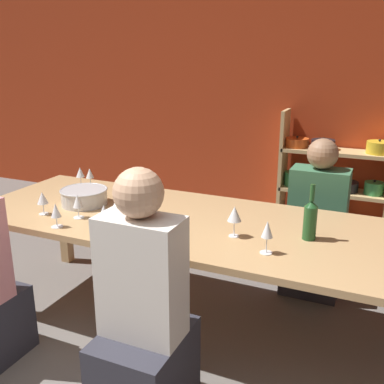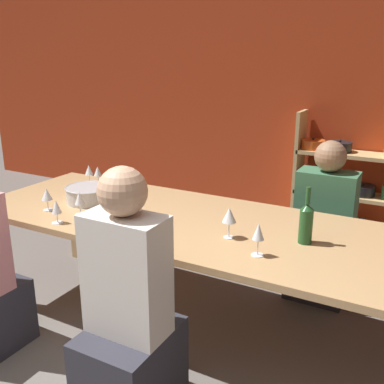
{
  "view_description": "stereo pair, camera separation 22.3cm",
  "coord_description": "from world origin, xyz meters",
  "views": [
    {
      "loc": [
        1.3,
        -0.91,
        1.75
      ],
      "look_at": [
        0.18,
        1.6,
        0.91
      ],
      "focal_mm": 42.0,
      "sensor_mm": 36.0,
      "label": 1
    },
    {
      "loc": [
        1.5,
        -0.81,
        1.75
      ],
      "look_at": [
        0.18,
        1.6,
        0.91
      ],
      "focal_mm": 42.0,
      "sensor_mm": 36.0,
      "label": 2
    }
  ],
  "objects": [
    {
      "name": "wine_glass_white_a",
      "position": [
        0.78,
        1.21,
        0.88
      ],
      "size": [
        0.07,
        0.07,
        0.18
      ],
      "color": "white",
      "rests_on": "dining_table"
    },
    {
      "name": "person_far_a",
      "position": [
        0.87,
        2.39,
        0.43
      ],
      "size": [
        0.42,
        0.53,
        1.17
      ],
      "rotation": [
        0.0,
        0.0,
        3.14
      ],
      "color": "#2D2D38",
      "rests_on": "ground_plane"
    },
    {
      "name": "dining_table",
      "position": [
        0.18,
        1.5,
        0.69
      ],
      "size": [
        2.88,
        1.07,
        0.76
      ],
      "color": "tan",
      "rests_on": "ground_plane"
    },
    {
      "name": "wine_bottle_green",
      "position": [
        0.95,
        1.49,
        0.88
      ],
      "size": [
        0.07,
        0.07,
        0.32
      ],
      "color": "#1E4C23",
      "rests_on": "dining_table"
    },
    {
      "name": "wine_glass_red_d",
      "position": [
        -0.19,
        1.33,
        0.88
      ],
      "size": [
        0.08,
        0.08,
        0.17
      ],
      "color": "white",
      "rests_on": "dining_table"
    },
    {
      "name": "person_near_a",
      "position": [
        0.34,
        0.68,
        0.48
      ],
      "size": [
        0.39,
        0.48,
        1.29
      ],
      "color": "#2D2D38",
      "rests_on": "ground_plane"
    },
    {
      "name": "wine_glass_red_b",
      "position": [
        -0.45,
        1.24,
        0.86
      ],
      "size": [
        0.07,
        0.07,
        0.15
      ],
      "color": "white",
      "rests_on": "dining_table"
    },
    {
      "name": "wine_glass_empty_b",
      "position": [
        -0.86,
        1.81,
        0.87
      ],
      "size": [
        0.07,
        0.07,
        0.16
      ],
      "color": "white",
      "rests_on": "dining_table"
    },
    {
      "name": "mixing_bowl",
      "position": [
        -0.58,
        1.47,
        0.82
      ],
      "size": [
        0.32,
        0.32,
        0.11
      ],
      "color": "#B7BABC",
      "rests_on": "dining_table"
    },
    {
      "name": "wine_glass_white_b",
      "position": [
        -0.13,
        1.07,
        0.88
      ],
      "size": [
        0.08,
        0.08,
        0.18
      ],
      "color": "white",
      "rests_on": "dining_table"
    },
    {
      "name": "shelf_unit",
      "position": [
        0.8,
        3.63,
        0.51
      ],
      "size": [
        1.07,
        0.3,
        1.21
      ],
      "color": "tan",
      "rests_on": "ground_plane"
    },
    {
      "name": "wine_glass_red_a",
      "position": [
        -0.7,
        1.2,
        0.86
      ],
      "size": [
        0.07,
        0.07,
        0.15
      ],
      "color": "white",
      "rests_on": "dining_table"
    },
    {
      "name": "wine_glass_red_c",
      "position": [
        0.55,
        1.36,
        0.89
      ],
      "size": [
        0.08,
        0.08,
        0.18
      ],
      "color": "white",
      "rests_on": "dining_table"
    },
    {
      "name": "wine_glass_red_e",
      "position": [
        -0.47,
        1.06,
        0.85
      ],
      "size": [
        0.07,
        0.07,
        0.15
      ],
      "color": "white",
      "rests_on": "dining_table"
    },
    {
      "name": "wall_back_red",
      "position": [
        0.0,
        3.83,
        1.35
      ],
      "size": [
        8.8,
        0.06,
        2.7
      ],
      "color": "#B23819",
      "rests_on": "ground_plane"
    },
    {
      "name": "wine_glass_white_c",
      "position": [
        -0.75,
        1.78,
        0.88
      ],
      "size": [
        0.07,
        0.07,
        0.17
      ],
      "color": "white",
      "rests_on": "dining_table"
    }
  ]
}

